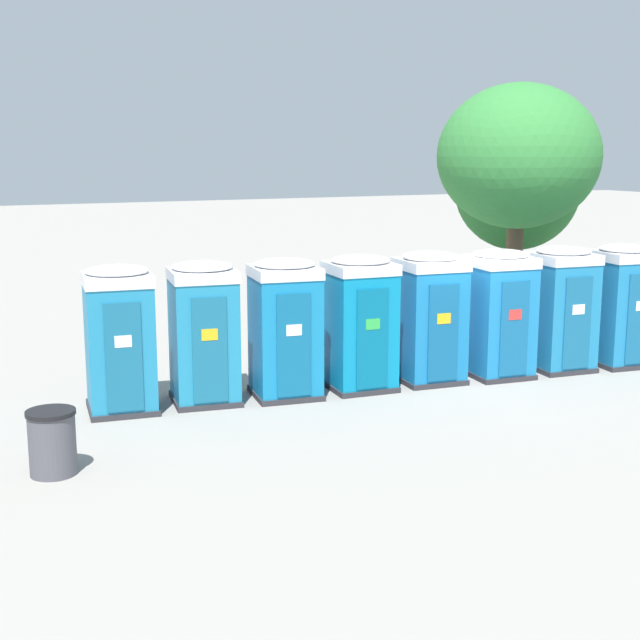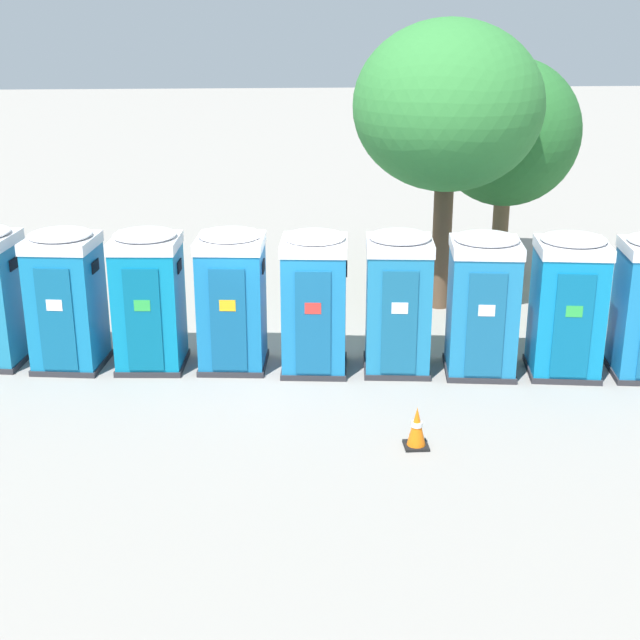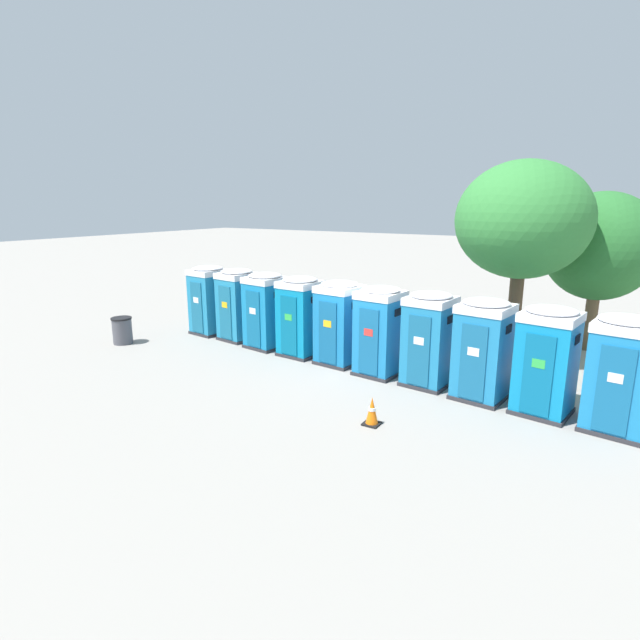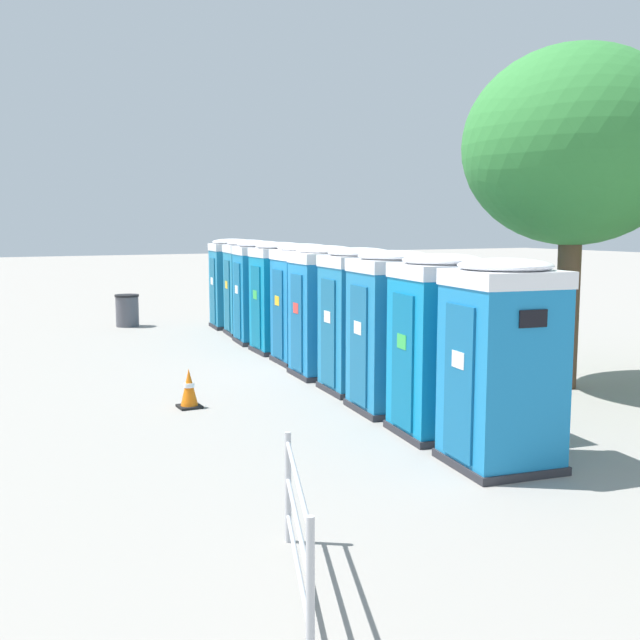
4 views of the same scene
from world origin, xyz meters
TOP-DOWN VIEW (x-y plane):
  - ground_plane at (0.00, 0.00)m, footprint 120.00×120.00m
  - portapotty_0 at (-6.64, 0.44)m, footprint 1.30×1.33m
  - portapotty_1 at (-5.16, 0.34)m, footprint 1.32×1.35m
  - portapotty_2 at (-3.71, 0.07)m, footprint 1.34×1.35m
  - portapotty_3 at (-2.23, -0.05)m, footprint 1.27×1.29m
  - portapotty_4 at (-0.76, -0.15)m, footprint 1.30×1.31m
  - portapotty_5 at (0.70, -0.40)m, footprint 1.28×1.31m
  - portapotty_6 at (2.17, -0.49)m, footprint 1.28×1.31m
  - portapotty_7 at (3.63, -0.72)m, footprint 1.35×1.34m
  - portapotty_8 at (5.10, -0.87)m, footprint 1.37×1.36m
  - portapotty_9 at (6.57, -1.05)m, footprint 1.39×1.36m
  - street_tree_0 at (5.59, 5.49)m, footprint 3.43×3.43m
  - street_tree_1 at (3.64, 2.98)m, footprint 3.88×3.88m
  - trash_can at (-8.22, -2.22)m, footprint 0.69×0.69m
  - traffic_cone at (2.01, -3.55)m, footprint 0.36×0.36m

SIDE VIEW (x-z plane):
  - ground_plane at x=0.00m, z-range 0.00..0.00m
  - traffic_cone at x=2.01m, z-range -0.01..0.63m
  - trash_can at x=-8.22m, z-range 0.00..0.93m
  - portapotty_9 at x=6.57m, z-range 0.01..2.55m
  - portapotty_8 at x=5.10m, z-range 0.01..2.55m
  - portapotty_7 at x=3.63m, z-range 0.01..2.55m
  - portapotty_2 at x=-3.71m, z-range 0.01..2.55m
  - portapotty_4 at x=-0.76m, z-range 0.01..2.55m
  - portapotty_3 at x=-2.23m, z-range 0.01..2.55m
  - portapotty_6 at x=2.17m, z-range 0.01..2.55m
  - portapotty_5 at x=0.70m, z-range 0.01..2.55m
  - portapotty_0 at x=-6.64m, z-range 0.01..2.55m
  - portapotty_1 at x=-5.16m, z-range 0.01..2.55m
  - street_tree_0 at x=5.59m, z-range 0.83..5.98m
  - street_tree_1 at x=3.64m, z-range 1.26..7.27m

